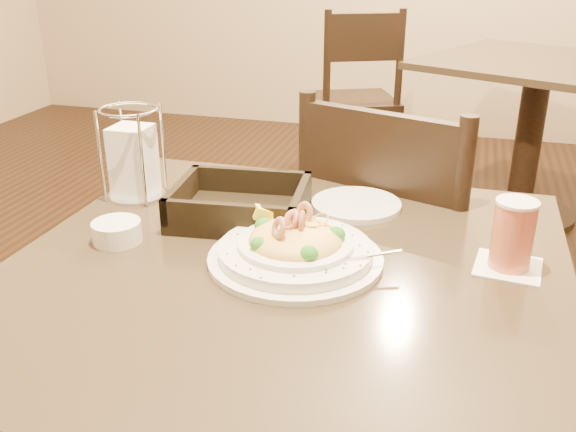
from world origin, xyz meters
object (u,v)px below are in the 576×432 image
(background_table, at_px, (533,112))
(dining_chair_near, at_px, (397,269))
(pasta_bowl, at_px, (295,247))
(dining_chair_far, at_px, (356,95))
(main_table, at_px, (285,384))
(side_plate, at_px, (356,205))
(napkin_caddy, at_px, (133,159))
(drink_glass, at_px, (513,235))
(bread_basket, at_px, (240,207))
(butter_ramekin, at_px, (117,232))

(background_table, bearing_deg, dining_chair_near, -103.67)
(dining_chair_near, relative_size, pasta_bowl, 2.95)
(dining_chair_far, distance_m, pasta_bowl, 2.36)
(main_table, height_order, side_plate, side_plate)
(pasta_bowl, height_order, napkin_caddy, napkin_caddy)
(main_table, xyz_separation_m, dining_chair_near, (0.13, 0.51, -0.01))
(background_table, xyz_separation_m, drink_glass, (-0.19, -2.07, 0.29))
(background_table, relative_size, dining_chair_near, 1.28)
(napkin_caddy, bearing_deg, dining_chair_near, 30.00)
(background_table, relative_size, drink_glass, 10.24)
(main_table, height_order, bread_basket, bread_basket)
(dining_chair_far, relative_size, bread_basket, 3.54)
(napkin_caddy, bearing_deg, main_table, -29.05)
(napkin_caddy, relative_size, side_plate, 1.06)
(pasta_bowl, distance_m, butter_ramekin, 0.32)
(main_table, relative_size, drink_glass, 7.76)
(dining_chair_near, relative_size, butter_ramekin, 10.95)
(main_table, bearing_deg, drink_glass, 15.29)
(background_table, height_order, pasta_bowl, pasta_bowl)
(napkin_caddy, bearing_deg, drink_glass, -9.03)
(drink_glass, distance_m, napkin_caddy, 0.74)
(dining_chair_near, height_order, bread_basket, dining_chair_near)
(background_table, relative_size, butter_ramekin, 13.99)
(dining_chair_near, height_order, side_plate, dining_chair_near)
(main_table, distance_m, drink_glass, 0.46)
(dining_chair_far, relative_size, butter_ramekin, 10.95)
(background_table, bearing_deg, dining_chair_far, 167.79)
(bread_basket, height_order, napkin_caddy, napkin_caddy)
(pasta_bowl, distance_m, drink_glass, 0.35)
(drink_glass, bearing_deg, dining_chair_near, 117.45)
(side_plate, bearing_deg, napkin_caddy, -171.55)
(main_table, distance_m, background_table, 2.23)
(pasta_bowl, distance_m, bread_basket, 0.20)
(napkin_caddy, bearing_deg, butter_ramekin, -70.42)
(main_table, height_order, pasta_bowl, pasta_bowl)
(dining_chair_far, relative_size, drink_glass, 8.02)
(background_table, relative_size, dining_chair_far, 1.28)
(side_plate, xyz_separation_m, butter_ramekin, (-0.37, -0.27, 0.01))
(pasta_bowl, distance_m, side_plate, 0.26)
(main_table, bearing_deg, napkin_caddy, 150.95)
(dining_chair_far, height_order, drink_glass, dining_chair_far)
(dining_chair_far, xyz_separation_m, napkin_caddy, (-0.07, -2.13, 0.33))
(drink_glass, bearing_deg, main_table, -164.71)
(main_table, height_order, background_table, same)
(drink_glass, height_order, butter_ramekin, drink_glass)
(dining_chair_near, bearing_deg, butter_ramekin, 67.20)
(dining_chair_near, height_order, napkin_caddy, same)
(drink_glass, relative_size, butter_ramekin, 1.37)
(pasta_bowl, bearing_deg, dining_chair_far, 97.88)
(drink_glass, height_order, bread_basket, drink_glass)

